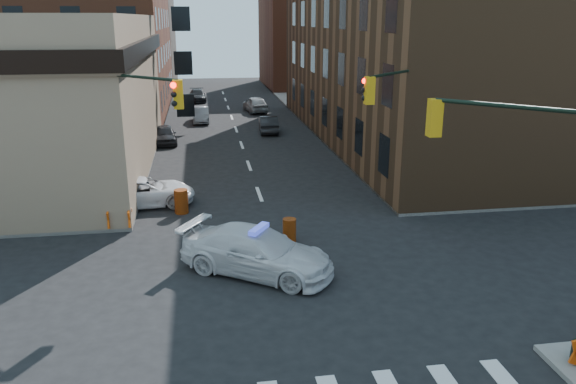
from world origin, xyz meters
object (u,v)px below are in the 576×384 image
object	(u,v)px
pickup	(143,192)
barrel_road	(289,230)
pedestrian_b	(76,188)
parked_car_wnear	(165,135)
barrel_bank	(181,201)
parked_car_wfar	(201,115)
barricade_nw_a	(120,218)
parked_car_enear	(268,124)
police_car	(257,252)
pedestrian_a	(69,210)

from	to	relation	value
pickup	barrel_road	xyz separation A→B (m)	(6.35, -5.68, -0.21)
barrel_road	pedestrian_b	bearing A→B (deg)	148.71
parked_car_wnear	barrel_bank	xyz separation A→B (m)	(1.57, -15.79, -0.09)
parked_car_wfar	parked_car_wnear	bearing A→B (deg)	-108.31
pedestrian_b	barricade_nw_a	size ratio (longest dim) A/B	1.46
parked_car_wfar	parked_car_enear	xyz separation A→B (m)	(5.34, -5.46, 0.02)
police_car	parked_car_enear	world-z (taller)	police_car
police_car	parked_car_wnear	world-z (taller)	police_car
parked_car_wfar	barrel_road	xyz separation A→B (m)	(3.38, -28.49, -0.16)
barricade_nw_a	parked_car_enear	bearing A→B (deg)	67.47
parked_car_wnear	police_car	bearing A→B (deg)	-85.64
police_car	barrel_road	xyz separation A→B (m)	(1.62, 2.78, -0.33)
barrel_road	barricade_nw_a	bearing A→B (deg)	161.84
pedestrian_a	pedestrian_b	size ratio (longest dim) A/B	0.98
parked_car_wnear	parked_car_wfar	size ratio (longest dim) A/B	0.98
police_car	barrel_road	size ratio (longest dim) A/B	5.82
parked_car_enear	barrel_road	world-z (taller)	parked_car_enear
pickup	barrel_bank	xyz separation A→B (m)	(1.87, -1.42, -0.12)
pickup	barricade_nw_a	distance (m)	3.44
parked_car_wnear	barrel_road	xyz separation A→B (m)	(6.05, -20.04, -0.18)
parked_car_enear	barrel_bank	xyz separation A→B (m)	(-6.43, -18.78, -0.10)
pickup	barricade_nw_a	xyz separation A→B (m)	(-0.70, -3.36, -0.11)
police_car	barrel_bank	xyz separation A→B (m)	(-2.86, 7.03, -0.25)
pedestrian_b	barricade_nw_a	distance (m)	4.25
pedestrian_a	barrel_road	xyz separation A→B (m)	(9.15, -2.61, -0.49)
pedestrian_a	barrel_bank	xyz separation A→B (m)	(4.67, 1.64, -0.40)
parked_car_wfar	barricade_nw_a	distance (m)	26.43
police_car	pickup	xyz separation A→B (m)	(-4.72, 8.45, -0.13)
parked_car_enear	pedestrian_a	xyz separation A→B (m)	(-11.11, -20.42, 0.31)
parked_car_enear	barricade_nw_a	xyz separation A→B (m)	(-9.00, -20.72, -0.09)
parked_car_wfar	barrel_bank	world-z (taller)	parked_car_wfar
parked_car_enear	barrel_road	size ratio (longest dim) A/B	4.18
parked_car_wnear	barrel_bank	world-z (taller)	parked_car_wnear
pickup	barrel_bank	distance (m)	2.35
pedestrian_a	barrel_road	distance (m)	9.53
pickup	parked_car_enear	bearing A→B (deg)	-31.78
parked_car_enear	barrel_bank	size ratio (longest dim) A/B	3.56
pedestrian_b	barricade_nw_a	xyz separation A→B (m)	(2.44, -3.45, -0.41)
parked_car_wfar	barricade_nw_a	bearing A→B (deg)	-98.77
pedestrian_a	barrel_bank	distance (m)	4.97
pickup	parked_car_wfar	world-z (taller)	pickup
parked_car_enear	pedestrian_a	bearing A→B (deg)	64.57
pickup	barrel_road	distance (m)	8.52
barrel_bank	parked_car_enear	bearing A→B (deg)	71.09
barrel_road	barricade_nw_a	world-z (taller)	barricade_nw_a
police_car	barrel_road	world-z (taller)	police_car
police_car	parked_car_wfar	distance (m)	31.31
parked_car_enear	barrel_road	bearing A→B (deg)	88.26
parked_car_wfar	pedestrian_a	distance (m)	26.51
police_car	barricade_nw_a	distance (m)	7.44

